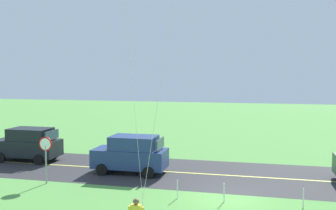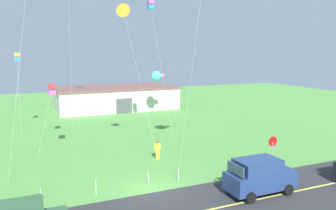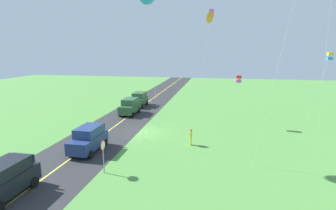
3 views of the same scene
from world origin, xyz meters
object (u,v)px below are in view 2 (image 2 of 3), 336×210
Objects in this scene: car_suv_foreground at (259,176)px; kite_pink_drift at (151,5)px; warehouse_distant at (115,97)px; stop_sign at (273,146)px; kite_green_far at (52,89)px; kite_red_low at (123,11)px; kite_blue_mid at (17,57)px; person_adult_near at (158,149)px; kite_cyan_top at (157,76)px.

kite_pink_drift reaches higher than car_suv_foreground.
warehouse_distant reaches higher than car_suv_foreground.
stop_sign is (3.76, 3.19, 0.65)m from car_suv_foreground.
kite_pink_drift is (-4.55, 13.44, 11.65)m from stop_sign.
kite_green_far is at bearing 128.41° from car_suv_foreground.
warehouse_distant is (5.87, 25.44, -10.19)m from kite_red_low.
stop_sign is 18.41m from kite_green_far.
kite_blue_mid is at bearing 149.32° from kite_pink_drift.
kite_blue_mid is at bearing 103.72° from kite_green_far.
kite_blue_mid reaches higher than stop_sign.
person_adult_near is 0.26× the size of kite_green_far.
warehouse_distant is (3.61, 26.86, 0.89)m from person_adult_near.
warehouse_distant reaches higher than stop_sign.
kite_green_far is (-5.37, 3.33, -6.27)m from kite_red_low.
warehouse_distant is (13.78, 11.69, -6.53)m from kite_blue_mid.
kite_pink_drift reaches higher than stop_sign.
person_adult_near is 10.20m from kite_green_far.
kite_blue_mid is (-17.16, 20.92, 6.48)m from stop_sign.
car_suv_foreground is 0.69× the size of kite_cyan_top.
kite_green_far is 0.44× the size of kite_pink_drift.
kite_blue_mid is 0.63× the size of kite_pink_drift.
kite_red_low is 28.02m from warehouse_distant.
kite_blue_mid is (-7.92, 13.75, -3.66)m from kite_red_low.
kite_pink_drift is at bearing 108.70° from stop_sign.
kite_cyan_top is at bearing 59.89° from kite_red_low.
kite_red_low is (-5.49, 10.37, 10.79)m from car_suv_foreground.
stop_sign is at bearing 40.34° from car_suv_foreground.
kite_cyan_top is (6.86, 17.16, 4.77)m from person_adult_near.
car_suv_foreground is at bearing -62.11° from kite_red_low.
kite_cyan_top is (17.04, 1.98, -2.65)m from kite_blue_mid.
kite_green_far is (-10.86, 13.69, 4.53)m from car_suv_foreground.
stop_sign is 32.79m from warehouse_distant.
kite_blue_mid reaches higher than person_adult_near.
person_adult_near is at bearing -56.15° from kite_blue_mid.
kite_cyan_top is at bearing 82.06° from car_suv_foreground.
warehouse_distant is at bearing 95.91° from stop_sign.
kite_red_low is 2.05× the size of kite_green_far.
stop_sign is 18.36m from kite_pink_drift.
kite_blue_mid is (-13.40, 24.12, 7.13)m from car_suv_foreground.
kite_cyan_top is at bearing 6.63° from kite_blue_mid.
kite_green_far reaches higher than person_adult_near.
kite_red_low is 0.90× the size of kite_pink_drift.
stop_sign is 0.14× the size of warehouse_distant.
warehouse_distant is (0.38, 35.80, 0.60)m from car_suv_foreground.
person_adult_near is 0.25× the size of kite_cyan_top.
kite_red_low is 19.25m from kite_cyan_top.
car_suv_foreground is 4.97m from stop_sign.
person_adult_near is 11.40m from kite_red_low.
kite_blue_mid reaches higher than kite_cyan_top.
stop_sign is 0.40× the size of kite_cyan_top.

